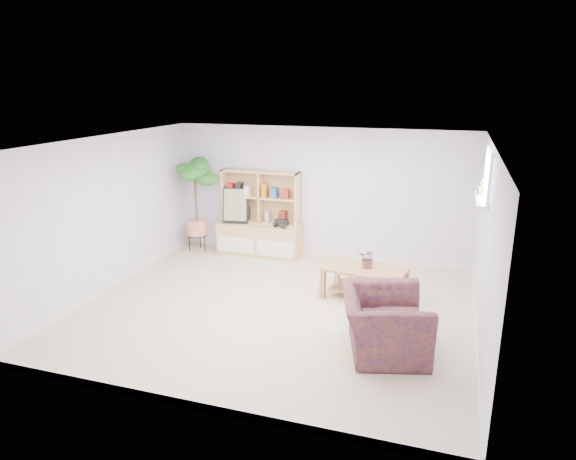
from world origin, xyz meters
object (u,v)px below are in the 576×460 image
(coffee_table, at_px, (364,283))
(floor_tree, at_px, (196,206))
(armchair, at_px, (384,319))
(storage_unit, at_px, (259,214))

(coffee_table, xyz_separation_m, floor_tree, (-3.46, 1.27, 0.66))
(floor_tree, relative_size, armchair, 1.58)
(coffee_table, height_order, floor_tree, floor_tree)
(coffee_table, xyz_separation_m, armchair, (0.49, -1.51, 0.18))
(coffee_table, bearing_deg, armchair, -61.93)
(storage_unit, height_order, coffee_table, storage_unit)
(storage_unit, relative_size, coffee_table, 1.33)
(floor_tree, bearing_deg, coffee_table, -20.14)
(armchair, bearing_deg, coffee_table, 2.56)
(storage_unit, distance_m, coffee_table, 2.74)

